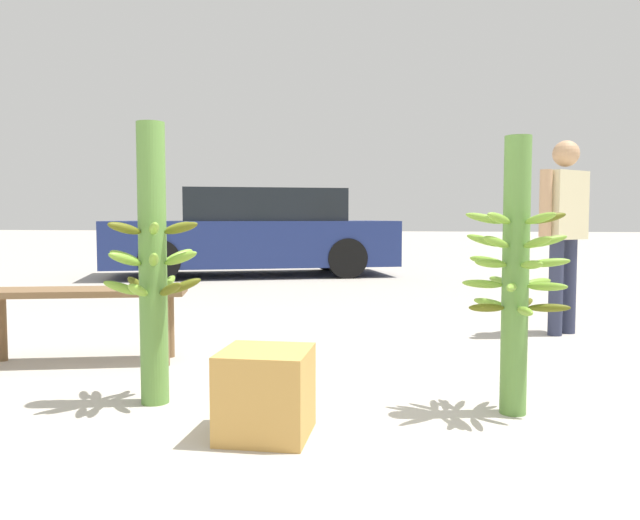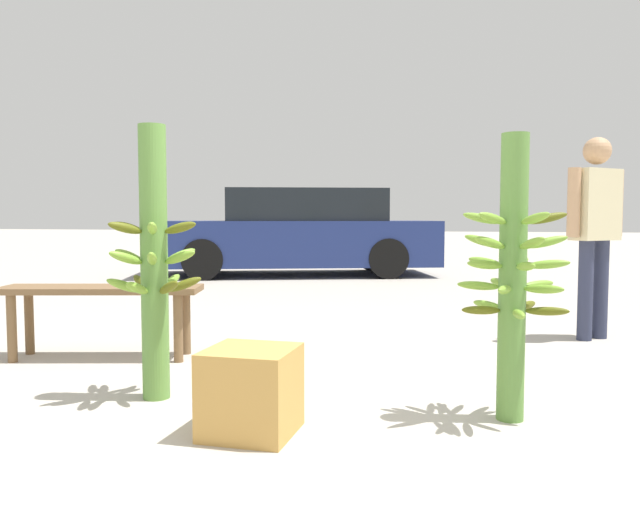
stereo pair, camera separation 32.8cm
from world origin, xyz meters
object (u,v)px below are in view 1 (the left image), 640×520
object	(u,v)px
parked_car	(254,234)
produce_crate	(266,393)
vendor_person	(564,219)
market_bench	(81,302)
banana_stalk_center	(515,273)
banana_stalk_left	(153,263)

from	to	relation	value
parked_car	produce_crate	xyz separation A→B (m)	(1.97, -7.22, -0.48)
vendor_person	parked_car	size ratio (longest dim) A/B	0.32
market_bench	parked_car	distance (m)	6.13
banana_stalk_center	produce_crate	distance (m)	1.28
banana_stalk_left	market_bench	size ratio (longest dim) A/B	1.04
parked_car	banana_stalk_center	bearing A→B (deg)	-175.09
vendor_person	produce_crate	world-z (taller)	vendor_person
vendor_person	banana_stalk_center	bearing A→B (deg)	28.72
banana_stalk_left	parked_car	distance (m)	6.97
vendor_person	produce_crate	size ratio (longest dim) A/B	4.13
banana_stalk_left	parked_car	bearing A→B (deg)	100.79
banana_stalk_center	vendor_person	size ratio (longest dim) A/B	0.85
banana_stalk_left	banana_stalk_center	world-z (taller)	banana_stalk_left
banana_stalk_center	vendor_person	bearing A→B (deg)	72.27
market_bench	vendor_person	bearing A→B (deg)	10.01
vendor_person	market_bench	xyz separation A→B (m)	(-3.25, -1.52, -0.52)
vendor_person	produce_crate	distance (m)	3.25
parked_car	market_bench	bearing A→B (deg)	165.10
banana_stalk_left	banana_stalk_center	distance (m)	1.75
vendor_person	parked_car	xyz separation A→B (m)	(-3.74, 4.59, -0.25)
vendor_person	banana_stalk_left	bearing A→B (deg)	-0.81
vendor_person	parked_car	world-z (taller)	vendor_person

